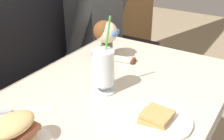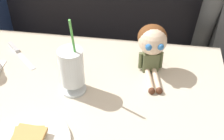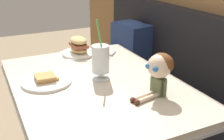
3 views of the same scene
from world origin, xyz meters
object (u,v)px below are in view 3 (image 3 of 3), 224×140
(seated_doll, at_px, (159,68))
(milkshake_glass, at_px, (100,61))
(butter_knife, at_px, (111,55))
(backpack, at_px, (130,45))
(sandwich_plate, at_px, (79,47))
(toast_plate, at_px, (46,81))

(seated_doll, bearing_deg, milkshake_glass, -149.19)
(seated_doll, bearing_deg, butter_knife, 176.10)
(butter_knife, bearing_deg, backpack, 137.51)
(seated_doll, height_order, backpack, seated_doll)
(sandwich_plate, relative_size, seated_doll, 0.97)
(toast_plate, relative_size, seated_doll, 1.10)
(seated_doll, bearing_deg, sandwich_plate, -169.28)
(milkshake_glass, height_order, backpack, milkshake_glass)
(milkshake_glass, bearing_deg, seated_doll, 30.81)
(milkshake_glass, height_order, sandwich_plate, milkshake_glass)
(butter_knife, xyz_separation_m, seated_doll, (0.58, -0.04, 0.12))
(milkshake_glass, bearing_deg, sandwich_plate, 175.62)
(milkshake_glass, bearing_deg, backpack, 141.04)
(sandwich_plate, relative_size, butter_knife, 1.21)
(toast_plate, xyz_separation_m, butter_knife, (-0.23, 0.47, -0.01))
(toast_plate, bearing_deg, milkshake_glass, 74.46)
(backpack, bearing_deg, milkshake_glass, -38.96)
(toast_plate, distance_m, milkshake_glass, 0.29)
(toast_plate, xyz_separation_m, seated_doll, (0.35, 0.43, 0.12))
(milkshake_glass, xyz_separation_m, sandwich_plate, (-0.42, 0.03, -0.05))
(seated_doll, distance_m, backpack, 1.08)
(toast_plate, distance_m, butter_knife, 0.52)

